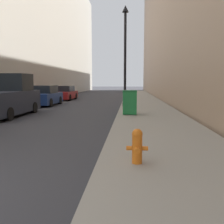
{
  "coord_description": "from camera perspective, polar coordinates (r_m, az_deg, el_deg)",
  "views": [
    {
      "loc": [
        4.33,
        -2.6,
        1.83
      ],
      "look_at": [
        2.69,
        19.34,
        -0.82
      ],
      "focal_mm": 40.0,
      "sensor_mm": 36.0,
      "label": 1
    }
  ],
  "objects": [
    {
      "name": "parked_sedan_near",
      "position": [
        20.41,
        -15.26,
        3.52
      ],
      "size": [
        1.98,
        4.14,
        1.57
      ],
      "color": "navy",
      "rests_on": "ground"
    },
    {
      "name": "lamppost",
      "position": [
        17.79,
        3.03,
        14.1
      ],
      "size": [
        0.45,
        0.45,
        6.86
      ],
      "color": "black",
      "rests_on": "sidewalk_right"
    },
    {
      "name": "pickup_truck",
      "position": [
        14.7,
        -22.87,
        2.88
      ],
      "size": [
        2.09,
        4.98,
        2.3
      ],
      "color": "#232838",
      "rests_on": "ground"
    },
    {
      "name": "sidewalk_right",
      "position": [
        20.7,
        7.2,
        1.94
      ],
      "size": [
        3.54,
        60.0,
        0.15
      ],
      "color": "gray",
      "rests_on": "ground"
    },
    {
      "name": "fire_hydrant",
      "position": [
        5.22,
        5.77,
        -7.57
      ],
      "size": [
        0.45,
        0.34,
        0.73
      ],
      "color": "orange",
      "rests_on": "sidewalk_right"
    },
    {
      "name": "trash_bin",
      "position": [
        12.98,
        4.09,
        2.26
      ],
      "size": [
        0.73,
        0.7,
        1.26
      ],
      "color": "#1E7538",
      "rests_on": "sidewalk_right"
    },
    {
      "name": "parked_sedan_far",
      "position": [
        26.32,
        -10.7,
        4.22
      ],
      "size": [
        1.84,
        4.54,
        1.44
      ],
      "color": "maroon",
      "rests_on": "ground"
    }
  ]
}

